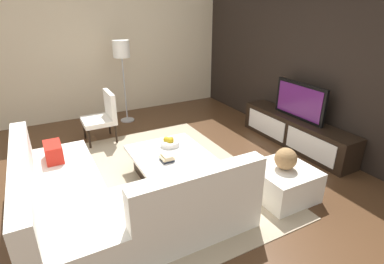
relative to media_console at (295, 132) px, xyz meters
The scene contains 14 objects.
ground_plane 2.41m from the media_console, 90.00° to the right, with size 14.00×14.00×0.00m, color #4C301C.
feature_wall_back 1.19m from the media_console, 90.00° to the left, with size 6.40×0.12×2.80m, color black.
side_wall_left 4.05m from the media_console, 145.54° to the right, with size 0.12×5.20×2.80m, color beige.
area_rug 2.41m from the media_console, 92.39° to the right, with size 3.34×2.47×0.01m, color tan.
media_console is the anchor object (origin of this frame).
television 0.55m from the media_console, 90.00° to the left, with size 1.00×0.06×0.59m.
sectional_couch 3.33m from the media_console, 81.57° to the right, with size 2.27×2.26×0.85m.
coffee_table 2.30m from the media_console, 92.49° to the right, with size 0.98×0.98×0.38m.
accent_chair_near 3.31m from the media_console, 122.38° to the right, with size 0.55×0.53×0.87m.
floor_lamp 3.51m from the media_console, 139.27° to the right, with size 0.32×0.32×1.62m.
ottoman 1.61m from the media_console, 50.95° to the right, with size 0.70×0.70×0.40m, color white.
fruit_bowl 2.22m from the media_console, 97.26° to the right, with size 0.28×0.28×0.14m.
decorative_ball 1.63m from the media_console, 50.95° to the right, with size 0.27×0.27×0.27m, color #997247.
book_stack 2.43m from the media_console, 87.20° to the right, with size 0.17×0.15×0.08m.
Camera 1 is at (3.29, -1.36, 2.25)m, focal length 28.12 mm.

